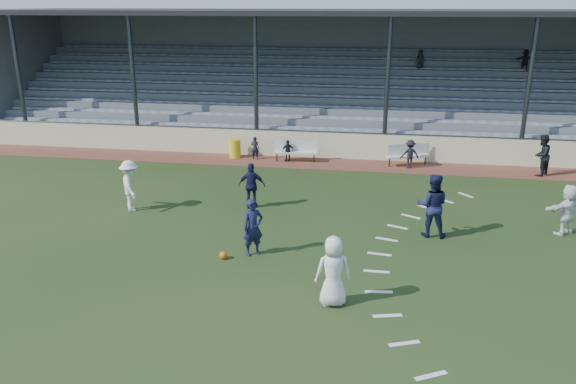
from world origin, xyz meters
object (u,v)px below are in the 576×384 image
object	(u,v)px
bench_right	(408,153)
trash_bin	(235,148)
football	(223,255)
player_white_lead	(333,271)
player_navy_lead	(253,227)
official	(542,155)
bench_left	(296,149)

from	to	relation	value
bench_right	trash_bin	xyz separation A→B (m)	(-7.96, 0.03, -0.13)
bench_right	football	bearing A→B (deg)	-138.49
football	player_white_lead	xyz separation A→B (m)	(3.30, -2.02, 0.77)
player_navy_lead	trash_bin	bearing A→B (deg)	70.79
bench_right	official	bearing A→B (deg)	-28.90
bench_left	football	xyz separation A→B (m)	(-0.52, -10.57, -0.47)
player_white_lead	official	world-z (taller)	official
bench_right	football	size ratio (longest dim) A/B	9.10
bench_left	football	world-z (taller)	bench_left
bench_left	official	world-z (taller)	official
bench_left	football	bearing A→B (deg)	-97.32
bench_left	bench_right	size ratio (longest dim) A/B	1.01
player_white_lead	football	bearing A→B (deg)	-46.85
bench_right	football	distance (m)	12.11
bench_left	player_navy_lead	size ratio (longest dim) A/B	1.20
football	player_white_lead	size ratio (longest dim) A/B	0.13
bench_right	official	world-z (taller)	official
bench_right	player_navy_lead	bearing A→B (deg)	-135.99
bench_right	trash_bin	size ratio (longest dim) A/B	2.33
official	player_navy_lead	bearing A→B (deg)	-7.56
trash_bin	official	xyz separation A→B (m)	(13.40, -0.77, 0.44)
football	player_navy_lead	distance (m)	1.16
trash_bin	official	distance (m)	13.43
bench_left	bench_right	distance (m)	5.04
player_white_lead	bench_right	bearing A→B (deg)	-115.43
bench_left	player_white_lead	world-z (taller)	player_white_lead
player_white_lead	player_navy_lead	distance (m)	3.51
trash_bin	player_navy_lead	world-z (taller)	player_navy_lead
bench_right	bench_left	bearing A→B (deg)	160.80
player_navy_lead	bench_right	bearing A→B (deg)	28.79
football	player_navy_lead	size ratio (longest dim) A/B	0.13
bench_left	player_navy_lead	distance (m)	10.14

